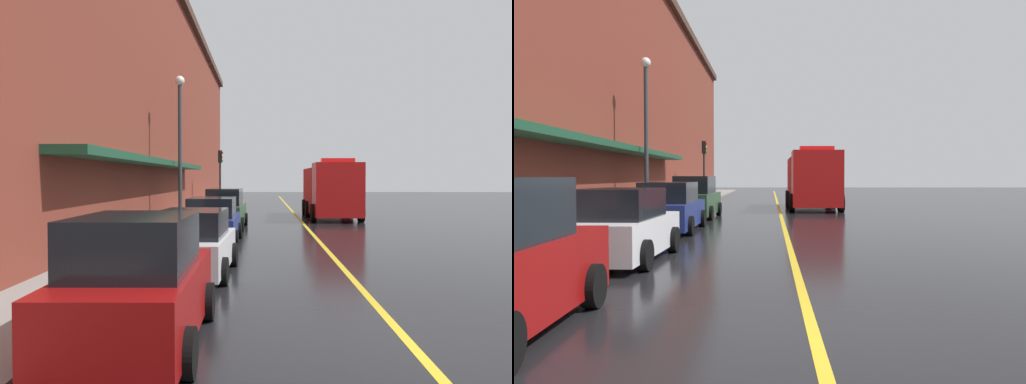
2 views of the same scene
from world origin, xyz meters
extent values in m
plane|color=black|center=(0.00, 25.00, 0.00)|extent=(112.00, 112.00, 0.00)
cube|color=gray|center=(-6.20, 25.00, 0.07)|extent=(2.40, 70.00, 0.15)
cube|color=gold|center=(0.00, 25.00, 0.00)|extent=(0.16, 70.00, 0.01)
cube|color=maroon|center=(-11.58, 24.00, 7.09)|extent=(8.36, 64.00, 14.18)
cube|color=#19472D|center=(-6.85, 16.00, 3.10)|extent=(1.20, 22.40, 0.24)
cube|color=maroon|center=(-3.94, 0.22, 0.65)|extent=(1.74, 4.15, 0.95)
cube|color=black|center=(-3.94, 0.01, 1.51)|extent=(1.55, 2.29, 0.77)
cylinder|color=black|center=(-4.82, 1.49, 0.32)|extent=(0.23, 0.64, 0.64)
cylinder|color=black|center=(-3.10, 1.51, 0.32)|extent=(0.23, 0.64, 0.64)
cylinder|color=black|center=(-4.79, -1.07, 0.32)|extent=(0.23, 0.64, 0.64)
cylinder|color=black|center=(-3.07, -1.06, 0.32)|extent=(0.23, 0.64, 0.64)
cube|color=silver|center=(-3.87, 5.63, 0.58)|extent=(1.84, 4.16, 0.80)
cube|color=black|center=(-3.88, 5.43, 1.31)|extent=(1.61, 2.31, 0.66)
cylinder|color=black|center=(-4.69, 6.93, 0.32)|extent=(0.24, 0.65, 0.64)
cylinder|color=black|center=(-2.96, 6.87, 0.32)|extent=(0.24, 0.65, 0.64)
cylinder|color=black|center=(-4.77, 4.39, 0.32)|extent=(0.24, 0.65, 0.64)
cylinder|color=black|center=(-3.05, 4.33, 0.32)|extent=(0.24, 0.65, 0.64)
cube|color=navy|center=(-4.00, 11.81, 0.60)|extent=(1.78, 4.72, 0.84)
cube|color=black|center=(-4.00, 11.57, 1.36)|extent=(1.60, 2.60, 0.69)
cylinder|color=black|center=(-4.90, 13.27, 0.32)|extent=(0.22, 0.64, 0.64)
cylinder|color=black|center=(-3.10, 13.27, 0.32)|extent=(0.22, 0.64, 0.64)
cylinder|color=black|center=(-4.90, 10.35, 0.32)|extent=(0.22, 0.64, 0.64)
cylinder|color=black|center=(-3.10, 10.34, 0.32)|extent=(0.22, 0.64, 0.64)
cube|color=#2D5133|center=(-3.94, 17.47, 0.65)|extent=(1.85, 4.62, 0.96)
cube|color=black|center=(-3.95, 17.25, 1.52)|extent=(1.61, 2.56, 0.78)
cylinder|color=black|center=(-4.77, 18.92, 0.32)|extent=(0.24, 0.65, 0.64)
cylinder|color=black|center=(-3.04, 18.86, 0.32)|extent=(0.24, 0.65, 0.64)
cylinder|color=black|center=(-4.85, 16.08, 0.32)|extent=(0.24, 0.65, 0.64)
cylinder|color=black|center=(-3.12, 16.03, 0.32)|extent=(0.24, 0.65, 0.64)
cube|color=red|center=(1.94, 20.91, 1.78)|extent=(2.59, 2.36, 2.96)
cube|color=red|center=(1.94, 25.29, 1.66)|extent=(2.59, 5.73, 2.72)
cube|color=red|center=(1.94, 20.91, 3.38)|extent=(1.81, 0.60, 0.24)
cylinder|color=black|center=(3.25, 20.99, 0.50)|extent=(0.30, 1.00, 1.00)
cylinder|color=black|center=(0.63, 20.99, 0.50)|extent=(0.30, 1.00, 1.00)
cylinder|color=black|center=(3.25, 24.57, 0.50)|extent=(0.30, 1.00, 1.00)
cylinder|color=black|center=(0.63, 24.57, 0.50)|extent=(0.30, 1.00, 1.00)
cylinder|color=black|center=(3.25, 26.89, 0.50)|extent=(0.30, 1.00, 1.00)
cylinder|color=black|center=(0.63, 26.89, 0.50)|extent=(0.30, 1.00, 1.00)
cylinder|color=#4C4C51|center=(-5.35, 7.77, 0.68)|extent=(0.07, 0.07, 1.05)
cube|color=black|center=(-5.35, 7.77, 1.34)|extent=(0.14, 0.18, 0.28)
cylinder|color=#4C4C51|center=(-5.35, 6.61, 0.68)|extent=(0.07, 0.07, 1.05)
cube|color=black|center=(-5.35, 6.61, 1.34)|extent=(0.14, 0.18, 0.28)
cylinder|color=#4C4C51|center=(-5.35, 14.74, 0.68)|extent=(0.07, 0.07, 1.05)
cube|color=black|center=(-5.35, 14.74, 1.34)|extent=(0.14, 0.18, 0.28)
cylinder|color=#33383D|center=(-5.95, 16.34, 3.40)|extent=(0.18, 0.18, 6.50)
sphere|color=white|center=(-5.95, 16.34, 6.87)|extent=(0.44, 0.44, 0.44)
cylinder|color=#232326|center=(-5.30, 30.66, 1.85)|extent=(0.14, 0.14, 3.40)
cube|color=black|center=(-5.30, 30.66, 4.00)|extent=(0.28, 0.36, 0.90)
sphere|color=red|center=(-5.14, 30.66, 4.30)|extent=(0.16, 0.16, 0.16)
sphere|color=gold|center=(-5.14, 30.66, 4.00)|extent=(0.16, 0.16, 0.16)
sphere|color=green|center=(-5.14, 30.66, 3.70)|extent=(0.16, 0.16, 0.16)
camera|label=1|loc=(-2.16, -7.13, 2.42)|focal=35.95mm
camera|label=2|loc=(-0.53, -5.73, 1.91)|focal=35.35mm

